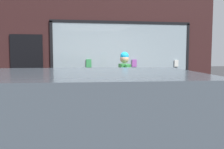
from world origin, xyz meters
The scene contains 7 objects.
ground_plane centered at (0.00, 0.00, 0.00)m, with size 40.00×40.00×0.00m, color #38383A.
shopfront_facade centered at (0.01, 2.39, 1.65)m, with size 7.37×0.29×3.34m.
display_table_main centered at (0.00, 1.10, 0.70)m, with size 2.36×0.66×0.88m.
person_browsing centered at (0.32, 0.48, 0.93)m, with size 0.24×0.64×1.60m.
small_dog centered at (-0.04, 0.30, 0.30)m, with size 0.24×0.62×0.43m.
sandwich_board_sign centered at (-1.78, 1.22, 0.45)m, with size 0.79×0.87×0.88m.
parked_car centered at (-0.96, -2.94, 0.74)m, with size 4.33×2.10×1.41m.
Camera 1 is at (-1.01, -5.24, 1.60)m, focal length 40.00 mm.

